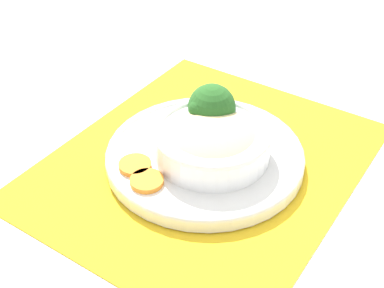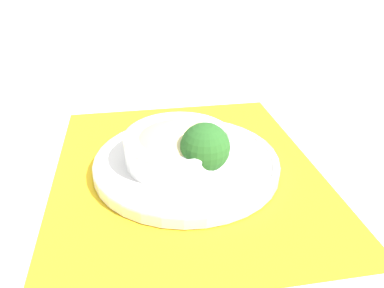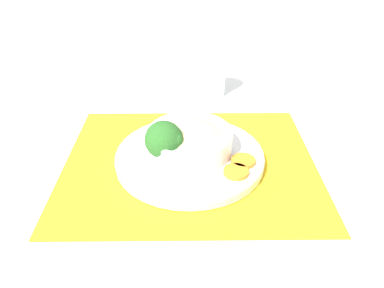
% 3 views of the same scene
% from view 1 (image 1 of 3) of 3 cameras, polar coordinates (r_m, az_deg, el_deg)
% --- Properties ---
extents(ground_plane, '(4.00, 4.00, 0.00)m').
position_cam_1_polar(ground_plane, '(0.78, 1.36, -2.04)').
color(ground_plane, white).
extents(placemat, '(0.49, 0.42, 0.00)m').
position_cam_1_polar(placemat, '(0.78, 1.36, -1.93)').
color(placemat, yellow).
rests_on(placemat, ground_plane).
extents(plate, '(0.29, 0.29, 0.02)m').
position_cam_1_polar(plate, '(0.78, 1.38, -1.17)').
color(plate, white).
rests_on(plate, placemat).
extents(bowl, '(0.17, 0.17, 0.05)m').
position_cam_1_polar(bowl, '(0.75, 2.15, 0.40)').
color(bowl, white).
rests_on(bowl, plate).
extents(broccoli_floret, '(0.07, 0.07, 0.08)m').
position_cam_1_polar(broccoli_floret, '(0.79, 2.08, 3.90)').
color(broccoli_floret, '#84AD5B').
rests_on(broccoli_floret, plate).
extents(carrot_slice_near, '(0.05, 0.05, 0.01)m').
position_cam_1_polar(carrot_slice_near, '(0.75, -6.10, -2.26)').
color(carrot_slice_near, orange).
rests_on(carrot_slice_near, plate).
extents(carrot_slice_middle, '(0.05, 0.05, 0.01)m').
position_cam_1_polar(carrot_slice_middle, '(0.72, -4.84, -3.94)').
color(carrot_slice_middle, orange).
rests_on(carrot_slice_middle, plate).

